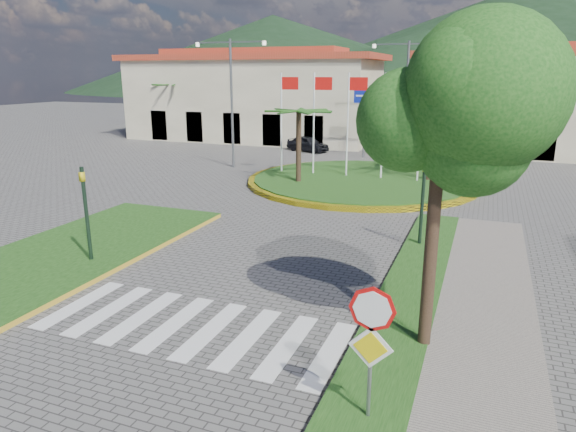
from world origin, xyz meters
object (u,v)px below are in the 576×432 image
(stop_sign, at_px, (371,334))
(roundabout_island, at_px, (361,180))
(car_dark_b, at_px, (442,149))
(deciduous_tree, at_px, (442,116))
(white_van, at_px, (329,140))
(car_dark_a, at_px, (308,144))

(stop_sign, bearing_deg, roundabout_island, 103.73)
(roundabout_island, bearing_deg, car_dark_b, 72.77)
(roundabout_island, xyz_separation_m, car_dark_b, (3.35, 10.81, 0.46))
(roundabout_island, distance_m, deciduous_tree, 18.55)
(roundabout_island, xyz_separation_m, white_van, (-5.90, 13.28, 0.41))
(car_dark_b, bearing_deg, stop_sign, -172.43)
(roundabout_island, xyz_separation_m, stop_sign, (4.90, -20.04, 1.62))
(deciduous_tree, xyz_separation_m, car_dark_a, (-12.24, 27.34, -4.57))
(white_van, xyz_separation_m, car_dark_b, (9.26, -2.47, 0.04))
(roundabout_island, relative_size, car_dark_b, 3.33)
(roundabout_island, distance_m, car_dark_a, 12.35)
(stop_sign, distance_m, car_dark_b, 30.91)
(deciduous_tree, xyz_separation_m, white_van, (-11.40, 30.28, -4.59))
(deciduous_tree, bearing_deg, car_dark_a, 114.12)
(roundabout_island, relative_size, deciduous_tree, 1.87)
(car_dark_a, bearing_deg, stop_sign, -136.85)
(deciduous_tree, relative_size, car_dark_a, 1.90)
(stop_sign, bearing_deg, white_van, 107.96)
(white_van, bearing_deg, car_dark_a, 177.65)
(deciduous_tree, distance_m, white_van, 32.67)
(stop_sign, xyz_separation_m, car_dark_b, (-1.54, 30.85, -1.16))
(white_van, bearing_deg, stop_sign, -148.38)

